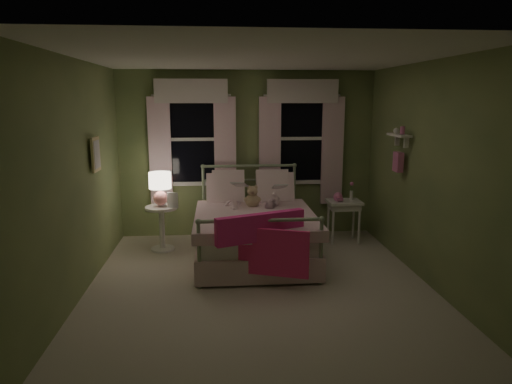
{
  "coord_description": "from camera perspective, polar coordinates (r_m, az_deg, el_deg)",
  "views": [
    {
      "loc": [
        -0.46,
        -5.07,
        2.16
      ],
      "look_at": [
        0.01,
        0.59,
        1.0
      ],
      "focal_mm": 32.0,
      "sensor_mm": 36.0,
      "label": 1
    }
  ],
  "objects": [
    {
      "name": "table_lamp",
      "position": [
        6.62,
        -11.89,
        0.8
      ],
      "size": [
        0.31,
        0.31,
        0.48
      ],
      "color": "pink",
      "rests_on": "nightstand_left"
    },
    {
      "name": "nightstand_left",
      "position": [
        6.74,
        -11.7,
        -3.68
      ],
      "size": [
        0.46,
        0.46,
        0.65
      ],
      "color": "white",
      "rests_on": "ground"
    },
    {
      "name": "room_shell",
      "position": [
        5.17,
        0.4,
        1.96
      ],
      "size": [
        4.2,
        4.2,
        4.2
      ],
      "color": "beige",
      "rests_on": "ground"
    },
    {
      "name": "window_left",
      "position": [
        7.14,
        -7.95,
        7.1
      ],
      "size": [
        1.34,
        0.13,
        1.96
      ],
      "color": "black",
      "rests_on": "room_shell"
    },
    {
      "name": "child_right",
      "position": [
        6.6,
        1.87,
        0.75
      ],
      "size": [
        0.4,
        0.34,
        0.71
      ],
      "primitive_type": "imported",
      "rotation": [
        0.0,
        0.0,
        2.91
      ],
      "color": "#F7D1DD",
      "rests_on": "bed"
    },
    {
      "name": "wall_shelf",
      "position": [
        6.27,
        17.41,
        5.18
      ],
      "size": [
        0.15,
        0.5,
        0.6
      ],
      "color": "white",
      "rests_on": "room_shell"
    },
    {
      "name": "nightstand_right",
      "position": [
        7.06,
        10.95,
        -1.86
      ],
      "size": [
        0.5,
        0.4,
        0.64
      ],
      "color": "white",
      "rests_on": "ground"
    },
    {
      "name": "bed",
      "position": [
        6.29,
        -0.27,
        -4.87
      ],
      "size": [
        1.58,
        2.04,
        1.18
      ],
      "color": "white",
      "rests_on": "ground"
    },
    {
      "name": "book_left",
      "position": [
        6.3,
        -2.93,
        0.57
      ],
      "size": [
        0.23,
        0.18,
        0.26
      ],
      "primitive_type": "imported",
      "rotation": [
        1.22,
        0.0,
        -0.35
      ],
      "color": "beige",
      "rests_on": "child_left"
    },
    {
      "name": "bud_vase",
      "position": [
        7.09,
        11.85,
        0.14
      ],
      "size": [
        0.06,
        0.06,
        0.28
      ],
      "color": "white",
      "rests_on": "nightstand_right"
    },
    {
      "name": "framed_picture",
      "position": [
        5.9,
        -19.39,
        4.46
      ],
      "size": [
        0.03,
        0.32,
        0.42
      ],
      "color": "beige",
      "rests_on": "room_shell"
    },
    {
      "name": "book_right",
      "position": [
        6.35,
        2.13,
        0.27
      ],
      "size": [
        0.2,
        0.12,
        0.26
      ],
      "primitive_type": "imported",
      "rotation": [
        1.22,
        0.0,
        0.04
      ],
      "color": "beige",
      "rests_on": "child_right"
    },
    {
      "name": "teddy_bear",
      "position": [
        6.44,
        -0.45,
        -0.73
      ],
      "size": [
        0.24,
        0.2,
        0.32
      ],
      "color": "tan",
      "rests_on": "bed"
    },
    {
      "name": "book_nightstand",
      "position": [
        6.59,
        -11.0,
        -1.85
      ],
      "size": [
        0.23,
        0.27,
        0.02
      ],
      "primitive_type": "imported",
      "rotation": [
        0.0,
        0.0,
        -0.34
      ],
      "color": "beige",
      "rests_on": "nightstand_left"
    },
    {
      "name": "pink_throw",
      "position": [
        5.24,
        0.62,
        -5.66
      ],
      "size": [
        1.06,
        0.52,
        0.71
      ],
      "color": "#F22F8A",
      "rests_on": "bed"
    },
    {
      "name": "child_left",
      "position": [
        6.55,
        -3.0,
        0.71
      ],
      "size": [
        0.27,
        0.18,
        0.72
      ],
      "primitive_type": "imported",
      "rotation": [
        0.0,
        0.0,
        3.19
      ],
      "color": "#F7D1DD",
      "rests_on": "bed"
    },
    {
      "name": "window_right",
      "position": [
        7.24,
        5.7,
        7.22
      ],
      "size": [
        1.34,
        0.13,
        1.96
      ],
      "color": "black",
      "rests_on": "room_shell"
    },
    {
      "name": "pink_toy",
      "position": [
        6.99,
        10.22,
        -0.63
      ],
      "size": [
        0.14,
        0.19,
        0.14
      ],
      "color": "pink",
      "rests_on": "nightstand_right"
    }
  ]
}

